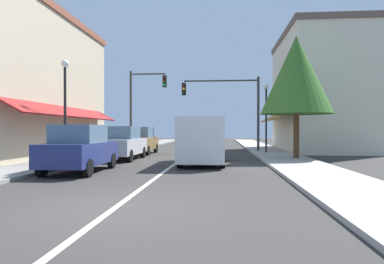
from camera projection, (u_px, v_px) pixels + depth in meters
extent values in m
plane|color=#33302D|center=(191.00, 152.00, 24.90)|extent=(80.00, 80.00, 0.00)
cube|color=gray|center=(117.00, 151.00, 25.36)|extent=(2.60, 56.00, 0.12)
cube|color=#A39E99|center=(269.00, 151.00, 24.44)|extent=(2.60, 56.00, 0.12)
cube|color=silver|center=(191.00, 152.00, 24.90)|extent=(0.14, 52.00, 0.01)
cube|color=#BCAD8E|center=(26.00, 87.00, 19.65)|extent=(4.23, 14.00, 8.02)
cube|color=brown|center=(26.00, 13.00, 19.62)|extent=(4.43, 14.20, 0.40)
cube|color=slate|center=(61.00, 133.00, 19.49)|extent=(0.08, 10.64, 1.80)
cube|color=maroon|center=(72.00, 112.00, 19.43)|extent=(1.27, 11.76, 0.73)
cube|color=slate|center=(31.00, 42.00, 16.40)|extent=(0.08, 1.10, 1.30)
cube|color=slate|center=(83.00, 66.00, 22.53)|extent=(0.08, 1.10, 1.30)
cube|color=beige|center=(321.00, 95.00, 26.06)|extent=(5.67, 10.00, 8.40)
cube|color=brown|center=(321.00, 37.00, 26.03)|extent=(5.87, 10.20, 0.40)
cube|color=slate|center=(283.00, 132.00, 26.31)|extent=(0.08, 7.60, 1.80)
cube|color=olive|center=(275.00, 117.00, 26.35)|extent=(1.27, 8.40, 0.73)
cube|color=slate|center=(289.00, 66.00, 24.09)|extent=(0.08, 1.10, 1.30)
cube|color=slate|center=(278.00, 76.00, 28.47)|extent=(0.08, 1.10, 1.30)
cube|color=navy|center=(80.00, 153.00, 12.93)|extent=(1.80, 4.13, 0.80)
cube|color=slate|center=(79.00, 134.00, 12.83)|extent=(1.56, 2.03, 0.66)
cylinder|color=black|center=(74.00, 160.00, 14.34)|extent=(0.21, 0.62, 0.62)
cylinder|color=black|center=(112.00, 161.00, 14.23)|extent=(0.21, 0.62, 0.62)
cylinder|color=black|center=(42.00, 168.00, 11.64)|extent=(0.21, 0.62, 0.62)
cylinder|color=black|center=(88.00, 168.00, 11.53)|extent=(0.21, 0.62, 0.62)
cube|color=#B7BABF|center=(122.00, 146.00, 18.24)|extent=(1.76, 4.12, 0.80)
cube|color=slate|center=(122.00, 133.00, 18.13)|extent=(1.54, 2.01, 0.66)
cylinder|color=black|center=(116.00, 152.00, 19.66)|extent=(0.21, 0.62, 0.62)
cylinder|color=black|center=(143.00, 152.00, 19.51)|extent=(0.21, 0.62, 0.62)
cylinder|color=black|center=(98.00, 156.00, 16.97)|extent=(0.21, 0.62, 0.62)
cylinder|color=black|center=(130.00, 156.00, 16.82)|extent=(0.21, 0.62, 0.62)
cube|color=brown|center=(140.00, 143.00, 22.69)|extent=(1.74, 4.11, 0.80)
cube|color=slate|center=(140.00, 132.00, 22.58)|extent=(1.53, 2.01, 0.66)
cylinder|color=black|center=(133.00, 148.00, 24.10)|extent=(0.20, 0.62, 0.62)
cylinder|color=black|center=(156.00, 148.00, 23.98)|extent=(0.20, 0.62, 0.62)
cylinder|color=black|center=(123.00, 150.00, 21.40)|extent=(0.20, 0.62, 0.62)
cylinder|color=black|center=(148.00, 151.00, 21.28)|extent=(0.20, 0.62, 0.62)
cube|color=silver|center=(203.00, 139.00, 15.92)|extent=(1.97, 5.00, 1.90)
cube|color=slate|center=(205.00, 130.00, 18.31)|extent=(1.73, 0.27, 0.84)
cube|color=black|center=(206.00, 150.00, 18.50)|extent=(1.86, 0.20, 0.24)
cylinder|color=black|center=(187.00, 154.00, 17.55)|extent=(0.24, 0.72, 0.72)
cylinder|color=black|center=(222.00, 154.00, 17.40)|extent=(0.24, 0.72, 0.72)
cylinder|color=black|center=(180.00, 159.00, 14.46)|extent=(0.24, 0.72, 0.72)
cylinder|color=black|center=(222.00, 159.00, 14.31)|extent=(0.24, 0.72, 0.72)
cylinder|color=#333333|center=(258.00, 114.00, 24.72)|extent=(0.18, 0.18, 5.39)
cylinder|color=#333333|center=(221.00, 81.00, 24.92)|extent=(5.34, 0.12, 0.12)
cube|color=black|center=(184.00, 89.00, 24.97)|extent=(0.30, 0.24, 0.90)
sphere|color=#420F0F|center=(184.00, 85.00, 24.84)|extent=(0.20, 0.20, 0.20)
sphere|color=yellow|center=(184.00, 89.00, 24.84)|extent=(0.20, 0.20, 0.20)
sphere|color=#0C3316|center=(184.00, 93.00, 24.85)|extent=(0.20, 0.20, 0.20)
cylinder|color=#333333|center=(131.00, 111.00, 26.58)|extent=(0.18, 0.18, 6.12)
cylinder|color=#333333|center=(148.00, 74.00, 26.45)|extent=(2.67, 0.12, 0.12)
cube|color=black|center=(165.00, 81.00, 26.16)|extent=(0.30, 0.24, 0.90)
sphere|color=#420F0F|center=(164.00, 77.00, 26.03)|extent=(0.20, 0.20, 0.20)
sphere|color=#3D2D0C|center=(164.00, 81.00, 26.04)|extent=(0.20, 0.20, 0.20)
sphere|color=green|center=(164.00, 85.00, 26.04)|extent=(0.20, 0.20, 0.20)
cylinder|color=black|center=(65.00, 116.00, 15.45)|extent=(0.12, 0.12, 4.37)
sphere|color=white|center=(65.00, 64.00, 15.44)|extent=(0.36, 0.36, 0.36)
cylinder|color=black|center=(266.00, 122.00, 22.33)|extent=(0.12, 0.12, 4.21)
sphere|color=white|center=(266.00, 87.00, 22.31)|extent=(0.36, 0.36, 0.36)
cylinder|color=#4C331E|center=(296.00, 132.00, 17.93)|extent=(0.30, 0.30, 2.97)
cone|color=#386626|center=(296.00, 75.00, 17.91)|extent=(3.71, 3.71, 4.08)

